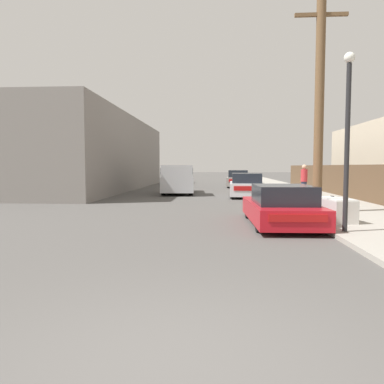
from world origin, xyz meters
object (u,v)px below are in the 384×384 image
Objects in this scene: pedestrian at (304,180)px; pickup_truck at (178,180)px; parked_sports_car_red at (281,207)px; car_parked_far at (238,179)px; car_parked_mid at (246,186)px; discarded_fridge at (334,209)px; street_lamp at (348,128)px; utility_pole at (319,101)px.

pickup_truck is at bearing 153.28° from pedestrian.
car_parked_far is (-0.05, 20.47, 0.12)m from parked_sports_car_red.
car_parked_mid is at bearing 153.66° from pedestrian.
street_lamp is at bearing -109.44° from discarded_fridge.
parked_sports_car_red is 4.47m from utility_pole.
pedestrian is at bearing 82.40° from street_lamp.
car_parked_mid reaches higher than discarded_fridge.
pickup_truck is 0.73× the size of utility_pole.
car_parked_mid is 0.54× the size of utility_pole.
utility_pole is at bearing -74.54° from car_parked_mid.
car_parked_far is 9.19m from pickup_truck.
pedestrian is (1.40, 10.49, -1.68)m from street_lamp.
pedestrian is at bearing 71.62° from parked_sports_car_red.
parked_sports_car_red is 0.58× the size of utility_pole.
utility_pole reaches higher than parked_sports_car_red.
utility_pole is (1.71, -18.17, 3.34)m from car_parked_far.
discarded_fridge is at bearing -91.61° from utility_pole.
parked_sports_car_red is 0.93× the size of car_parked_far.
utility_pole is at bearing 116.45° from pickup_truck.
car_parked_far is 1.09× the size of street_lamp.
parked_sports_car_red is at bearing 127.50° from street_lamp.
car_parked_far is 0.63× the size of utility_pole.
pickup_truck is (-4.29, -8.12, 0.24)m from car_parked_far.
parked_sports_car_red is at bearing -125.65° from utility_pole.
pickup_truck is at bearing 105.90° from discarded_fridge.
pedestrian reaches higher than car_parked_mid.
discarded_fridge is 1.61m from parked_sports_car_red.
parked_sports_car_red is at bearing -85.35° from car_parked_far.
pedestrian is at bearing -72.28° from car_parked_far.
car_parked_far is at bearing 103.22° from pedestrian.
car_parked_far is at bearing -122.21° from pickup_truck.
car_parked_mid is 0.86× the size of car_parked_far.
discarded_fridge is 4.13m from utility_pole.
utility_pole reaches higher than car_parked_mid.
utility_pole reaches higher than street_lamp.
street_lamp reaches higher than parked_sports_car_red.
pedestrian reaches higher than pickup_truck.
street_lamp is (1.34, -22.15, 2.01)m from car_parked_far.
car_parked_mid reaches higher than parked_sports_car_red.
street_lamp is at bearing -80.59° from car_parked_mid.
car_parked_mid is at bearing 103.19° from utility_pole.
car_parked_mid is 12.19m from street_lamp.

